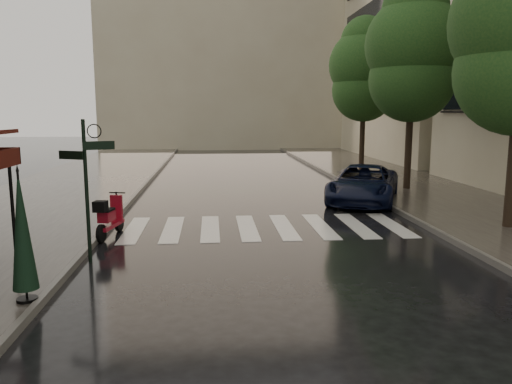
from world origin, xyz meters
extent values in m
plane|color=black|center=(0.00, 0.00, 0.00)|extent=(120.00, 120.00, 0.00)
cube|color=#38332D|center=(-4.50, 12.00, 0.06)|extent=(6.00, 60.00, 0.12)
cube|color=#38332D|center=(10.25, 12.00, 0.06)|extent=(5.50, 60.00, 0.12)
cube|color=#595651|center=(-1.45, 12.00, 0.07)|extent=(0.12, 60.00, 0.16)
cube|color=#595651|center=(7.45, 12.00, 0.07)|extent=(0.12, 60.00, 0.16)
cube|color=silver|center=(-0.70, 6.00, 0.01)|extent=(0.50, 3.20, 0.01)
cube|color=silver|center=(0.35, 6.00, 0.01)|extent=(0.50, 3.20, 0.01)
cube|color=silver|center=(1.40, 6.00, 0.01)|extent=(0.50, 3.20, 0.01)
cube|color=silver|center=(2.45, 6.00, 0.01)|extent=(0.50, 3.20, 0.01)
cube|color=silver|center=(3.50, 6.00, 0.01)|extent=(0.50, 3.20, 0.01)
cube|color=silver|center=(4.55, 6.00, 0.01)|extent=(0.50, 3.20, 0.01)
cube|color=silver|center=(5.60, 6.00, 0.01)|extent=(0.50, 3.20, 0.01)
cube|color=silver|center=(6.65, 6.00, 0.01)|extent=(0.50, 3.20, 0.01)
cylinder|color=black|center=(-2.65, 2.75, 1.29)|extent=(0.07, 0.07, 2.35)
cylinder|color=black|center=(-1.20, 3.00, 1.55)|extent=(0.08, 0.08, 3.10)
cube|color=black|center=(-0.90, 3.00, 2.55)|extent=(0.62, 0.26, 0.18)
cube|color=black|center=(-1.48, 3.00, 2.35)|extent=(0.56, 0.29, 0.18)
cube|color=tan|center=(16.50, 26.00, 9.25)|extent=(8.00, 16.00, 18.50)
cube|color=tan|center=(3.00, 38.00, 10.00)|extent=(22.00, 6.00, 20.00)
cylinder|color=black|center=(9.50, 12.00, 2.36)|extent=(0.28, 0.28, 4.48)
sphere|color=#163C16|center=(9.50, 12.00, 4.52)|extent=(3.40, 3.40, 3.40)
sphere|color=#163C16|center=(9.50, 12.00, 5.88)|extent=(3.80, 3.80, 3.80)
sphere|color=#163C16|center=(9.50, 12.00, 7.16)|extent=(2.60, 2.60, 2.60)
cylinder|color=black|center=(9.70, 19.00, 2.30)|extent=(0.28, 0.28, 4.37)
sphere|color=#163C16|center=(9.70, 19.00, 4.41)|extent=(3.40, 3.40, 3.40)
sphere|color=#163C16|center=(9.70, 19.00, 5.74)|extent=(3.80, 3.80, 3.80)
sphere|color=#163C16|center=(9.70, 19.00, 6.98)|extent=(2.60, 2.60, 2.60)
cylinder|color=black|center=(-1.32, 4.71, 0.23)|extent=(0.18, 0.47, 0.46)
cylinder|color=black|center=(-1.09, 5.89, 0.23)|extent=(0.18, 0.47, 0.46)
cube|color=maroon|center=(-1.20, 5.32, 0.31)|extent=(0.51, 1.28, 0.10)
cube|color=maroon|center=(-1.25, 5.08, 0.60)|extent=(0.39, 0.58, 0.27)
cube|color=maroon|center=(-1.12, 5.75, 0.68)|extent=(0.33, 0.17, 0.72)
cylinder|color=black|center=(-1.10, 5.84, 1.08)|extent=(0.44, 0.12, 0.03)
cube|color=black|center=(-1.32, 4.73, 0.92)|extent=(0.36, 0.34, 0.27)
imported|color=black|center=(6.94, 9.68, 0.67)|extent=(3.96, 5.32, 1.34)
cylinder|color=black|center=(-1.65, 0.50, 0.14)|extent=(0.34, 0.34, 0.05)
cylinder|color=black|center=(-1.65, 0.50, 1.24)|extent=(0.04, 0.04, 2.13)
cone|color=black|center=(-1.65, 0.50, 1.34)|extent=(0.42, 0.42, 2.03)
camera|label=1|loc=(1.46, -7.77, 3.25)|focal=35.00mm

